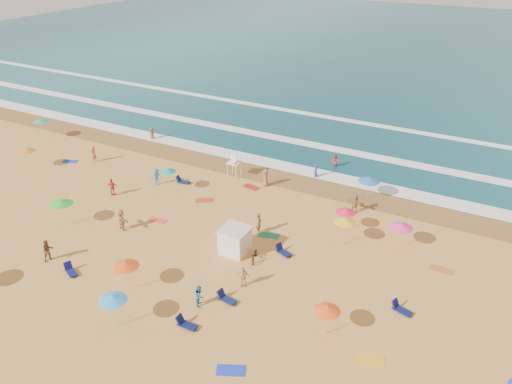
% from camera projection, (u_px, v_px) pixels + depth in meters
% --- Properties ---
extents(ground, '(220.00, 220.00, 0.00)m').
position_uv_depth(ground, '(209.00, 234.00, 41.84)').
color(ground, gold).
rests_on(ground, ground).
extents(ocean, '(220.00, 140.00, 0.18)m').
position_uv_depth(ocean, '(423.00, 47.00, 107.15)').
color(ocean, '#0C4756').
rests_on(ocean, ground).
extents(wet_sand, '(220.00, 220.00, 0.00)m').
position_uv_depth(wet_sand, '(275.00, 176.00, 51.56)').
color(wet_sand, olive).
rests_on(wet_sand, ground).
extents(surf_foam, '(200.00, 18.70, 0.05)m').
position_uv_depth(surf_foam, '(309.00, 146.00, 58.37)').
color(surf_foam, white).
rests_on(surf_foam, ground).
extents(cabana, '(2.00, 2.00, 2.00)m').
position_uv_depth(cabana, '(235.00, 241.00, 39.09)').
color(cabana, silver).
rests_on(cabana, ground).
extents(cabana_roof, '(2.20, 2.20, 0.12)m').
position_uv_depth(cabana_roof, '(235.00, 230.00, 38.60)').
color(cabana_roof, silver).
rests_on(cabana_roof, cabana).
extents(bicycle, '(1.09, 1.83, 0.91)m').
position_uv_depth(bicycle, '(254.00, 255.00, 38.32)').
color(bicycle, black).
rests_on(bicycle, ground).
extents(lifeguard_stand, '(1.20, 1.20, 2.10)m').
position_uv_depth(lifeguard_stand, '(234.00, 167.00, 51.12)').
color(lifeguard_stand, white).
rests_on(lifeguard_stand, ground).
extents(beach_umbrellas, '(65.16, 28.97, 0.75)m').
position_uv_depth(beach_umbrellas, '(223.00, 217.00, 40.18)').
color(beach_umbrellas, green).
rests_on(beach_umbrellas, ground).
extents(loungers, '(55.22, 19.50, 0.34)m').
position_uv_depth(loungers, '(213.00, 262.00, 38.09)').
color(loungers, '#0F194C').
rests_on(loungers, ground).
extents(towels, '(41.47, 26.89, 0.03)m').
position_uv_depth(towels, '(184.00, 244.00, 40.46)').
color(towels, red).
rests_on(towels, ground).
extents(beachgoers, '(37.40, 27.55, 2.14)m').
position_uv_depth(beachgoers, '(184.00, 195.00, 46.12)').
color(beachgoers, brown).
rests_on(beachgoers, ground).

